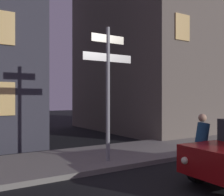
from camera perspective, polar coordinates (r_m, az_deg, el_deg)
sidewalk_kerb at (r=8.87m, az=-9.37°, el=-12.76°), size 40.00×3.22×0.14m
signpost at (r=8.32m, az=-0.86°, el=3.21°), size 1.69×0.12×4.02m
cyclist at (r=7.89m, az=18.38°, el=-9.37°), size 1.82×0.37×1.61m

